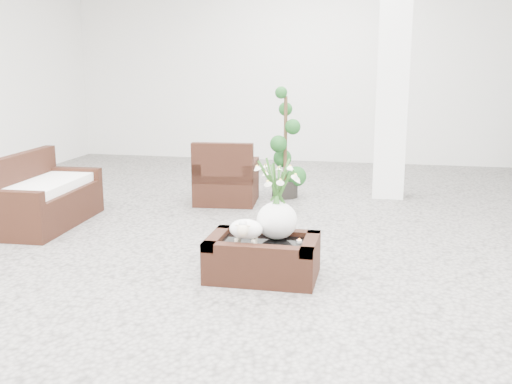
% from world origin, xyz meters
% --- Properties ---
extents(ground, '(11.00, 11.00, 0.00)m').
position_xyz_m(ground, '(0.00, 0.00, 0.00)').
color(ground, gray).
rests_on(ground, ground).
extents(column, '(0.40, 0.40, 3.50)m').
position_xyz_m(column, '(1.20, 2.80, 1.75)').
color(column, white).
rests_on(column, ground).
extents(coffee_table, '(0.90, 0.60, 0.31)m').
position_xyz_m(coffee_table, '(0.16, -0.58, 0.16)').
color(coffee_table, '#35190F').
rests_on(coffee_table, ground).
extents(sheep_figurine, '(0.28, 0.23, 0.21)m').
position_xyz_m(sheep_figurine, '(0.04, -0.68, 0.42)').
color(sheep_figurine, white).
rests_on(sheep_figurine, coffee_table).
extents(planter_narcissus, '(0.44, 0.44, 0.80)m').
position_xyz_m(planter_narcissus, '(0.26, -0.48, 0.71)').
color(planter_narcissus, white).
rests_on(planter_narcissus, coffee_table).
extents(tealight, '(0.04, 0.04, 0.03)m').
position_xyz_m(tealight, '(0.46, -0.56, 0.33)').
color(tealight, white).
rests_on(tealight, coffee_table).
extents(armchair, '(0.81, 0.79, 0.80)m').
position_xyz_m(armchair, '(-0.82, 2.03, 0.40)').
color(armchair, '#35190F').
rests_on(armchair, ground).
extents(loveseat, '(0.75, 1.49, 0.78)m').
position_xyz_m(loveseat, '(-2.50, 0.56, 0.39)').
color(loveseat, '#35190F').
rests_on(loveseat, ground).
extents(topiary, '(0.38, 0.38, 1.42)m').
position_xyz_m(topiary, '(-0.14, 2.47, 0.71)').
color(topiary, '#154217').
rests_on(topiary, ground).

